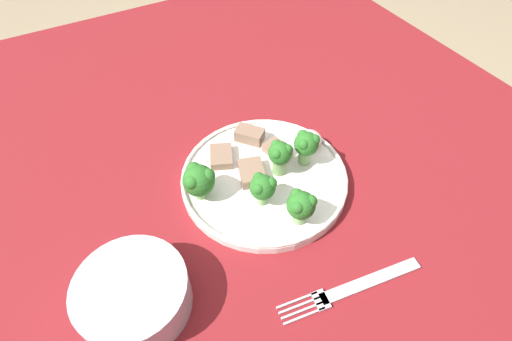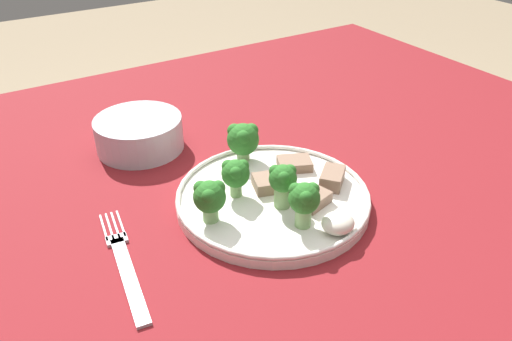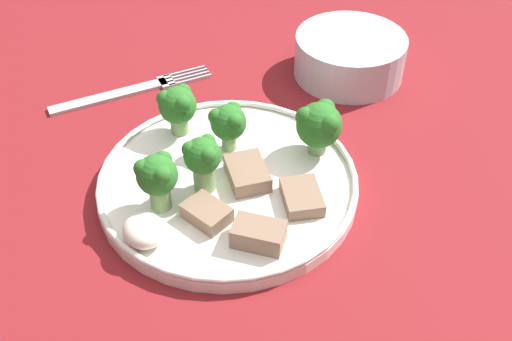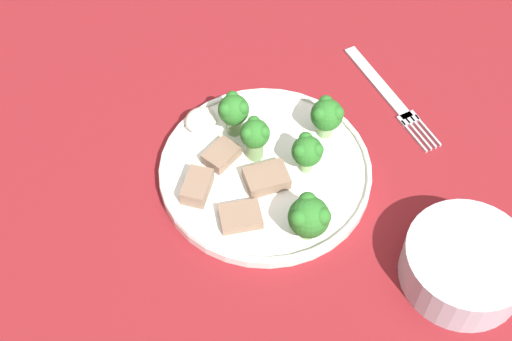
{
  "view_description": "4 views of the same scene",
  "coord_description": "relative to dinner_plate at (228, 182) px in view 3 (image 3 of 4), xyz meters",
  "views": [
    {
      "loc": [
        -0.37,
        0.18,
        1.2
      ],
      "look_at": [
        -0.03,
        -0.01,
        0.77
      ],
      "focal_mm": 28.0,
      "sensor_mm": 36.0,
      "label": 1
    },
    {
      "loc": [
        -0.33,
        -0.44,
        1.12
      ],
      "look_at": [
        -0.06,
        0.0,
        0.79
      ],
      "focal_mm": 35.0,
      "sensor_mm": 36.0,
      "label": 2
    },
    {
      "loc": [
        0.32,
        -0.22,
        1.14
      ],
      "look_at": [
        -0.02,
        0.0,
        0.78
      ],
      "focal_mm": 42.0,
      "sensor_mm": 36.0,
      "label": 3
    },
    {
      "loc": [
        0.25,
        0.37,
        1.42
      ],
      "look_at": [
        -0.02,
        0.0,
        0.79
      ],
      "focal_mm": 50.0,
      "sensor_mm": 36.0,
      "label": 4
    }
  ],
  "objects": [
    {
      "name": "meat_slice_rear_slice",
      "position": [
        0.08,
        -0.02,
        0.01
      ],
      "size": [
        0.05,
        0.05,
        0.02
      ],
      "color": "#846651",
      "rests_on": "dinner_plate"
    },
    {
      "name": "fork",
      "position": [
        -0.2,
        -0.01,
        -0.01
      ],
      "size": [
        0.05,
        0.19,
        0.0
      ],
      "color": "#B2B2B7",
      "rests_on": "table"
    },
    {
      "name": "broccoli_floret_back_left",
      "position": [
        -0.04,
        0.03,
        0.04
      ],
      "size": [
        0.04,
        0.04,
        0.05
      ],
      "color": "#7FA866",
      "rests_on": "dinner_plate"
    },
    {
      "name": "meat_slice_edge_slice",
      "position": [
        0.01,
        0.02,
        0.01
      ],
      "size": [
        0.06,
        0.05,
        0.02
      ],
      "color": "#846651",
      "rests_on": "dinner_plate"
    },
    {
      "name": "broccoli_floret_near_rim_left",
      "position": [
        0.01,
        0.1,
        0.04
      ],
      "size": [
        0.05,
        0.04,
        0.05
      ],
      "color": "#7FA866",
      "rests_on": "dinner_plate"
    },
    {
      "name": "broccoli_floret_center_left",
      "position": [
        -0.0,
        -0.07,
        0.04
      ],
      "size": [
        0.04,
        0.04,
        0.06
      ],
      "color": "#7FA866",
      "rests_on": "dinner_plate"
    },
    {
      "name": "broccoli_floret_center_back",
      "position": [
        -0.0,
        -0.02,
        0.04
      ],
      "size": [
        0.03,
        0.03,
        0.06
      ],
      "color": "#7FA866",
      "rests_on": "dinner_plate"
    },
    {
      "name": "meat_slice_front_slice",
      "position": [
        0.06,
        0.04,
        0.01
      ],
      "size": [
        0.05,
        0.05,
        0.01
      ],
      "color": "#846651",
      "rests_on": "dinner_plate"
    },
    {
      "name": "dinner_plate",
      "position": [
        0.0,
        0.0,
        0.0
      ],
      "size": [
        0.24,
        0.24,
        0.02
      ],
      "color": "white",
      "rests_on": "table"
    },
    {
      "name": "broccoli_floret_front_left",
      "position": [
        -0.09,
        -0.0,
        0.04
      ],
      "size": [
        0.04,
        0.04,
        0.05
      ],
      "color": "#7FA866",
      "rests_on": "dinner_plate"
    },
    {
      "name": "cream_bowl",
      "position": [
        -0.09,
        0.22,
        0.01
      ],
      "size": [
        0.13,
        0.13,
        0.05
      ],
      "color": "#B7BCC6",
      "rests_on": "table"
    },
    {
      "name": "table",
      "position": [
        0.04,
        0.02,
        -0.1
      ],
      "size": [
        1.17,
        1.08,
        0.74
      ],
      "color": "maroon",
      "rests_on": "ground_plane"
    },
    {
      "name": "sauce_dollop",
      "position": [
        0.02,
        -0.1,
        0.01
      ],
      "size": [
        0.04,
        0.04,
        0.02
      ],
      "color": "silver",
      "rests_on": "dinner_plate"
    },
    {
      "name": "meat_slice_middle_slice",
      "position": [
        0.03,
        -0.04,
        0.01
      ],
      "size": [
        0.05,
        0.04,
        0.01
      ],
      "color": "#846651",
      "rests_on": "dinner_plate"
    }
  ]
}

